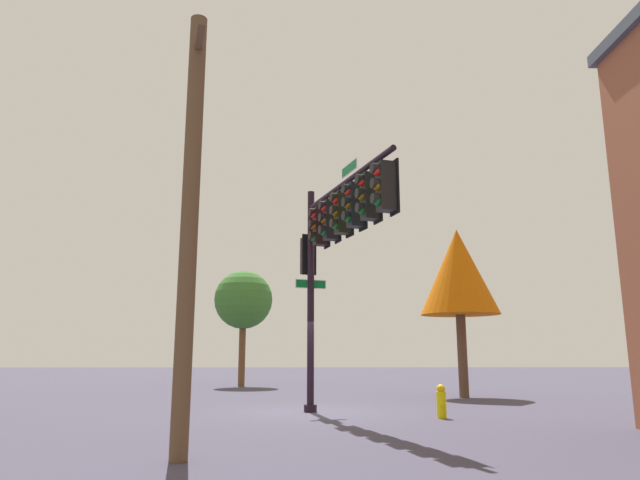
% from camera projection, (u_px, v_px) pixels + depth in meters
% --- Properties ---
extents(ground_plane, '(120.00, 120.00, 0.00)m').
position_uv_depth(ground_plane, '(310.00, 412.00, 15.78)').
color(ground_plane, '#3F3A4C').
extents(signal_pole_assembly, '(5.76, 2.32, 6.39)m').
position_uv_depth(signal_pole_assembly, '(335.00, 230.00, 14.86)').
color(signal_pole_assembly, black).
rests_on(signal_pole_assembly, ground_plane).
extents(utility_pole, '(1.77, 0.57, 7.32)m').
position_uv_depth(utility_pole, '(190.00, 215.00, 9.17)').
color(utility_pole, brown).
rests_on(utility_pole, ground_plane).
extents(fire_hydrant, '(0.33, 0.24, 0.83)m').
position_uv_depth(fire_hydrant, '(441.00, 401.00, 14.32)').
color(fire_hydrant, '#DACB0A').
rests_on(fire_hydrant, ground_plane).
extents(tree_near, '(3.03, 3.03, 5.93)m').
position_uv_depth(tree_near, '(243.00, 300.00, 29.64)').
color(tree_near, brown).
rests_on(tree_near, ground_plane).
extents(tree_far, '(3.03, 3.03, 6.46)m').
position_uv_depth(tree_far, '(458.00, 272.00, 22.11)').
color(tree_far, brown).
rests_on(tree_far, ground_plane).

